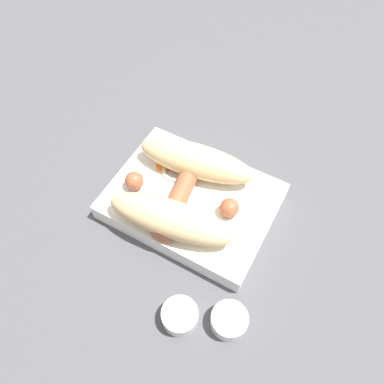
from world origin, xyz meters
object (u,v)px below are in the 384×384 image
at_px(bread_roll, 184,188).
at_px(condiment_cup_far, 229,321).
at_px(sausage, 180,195).
at_px(condiment_cup_near, 180,316).
at_px(food_tray, 192,201).

xyz_separation_m(bread_roll, condiment_cup_far, (-0.14, 0.12, -0.04)).
relative_size(sausage, condiment_cup_near, 3.63).
relative_size(bread_roll, condiment_cup_near, 4.25).
bearing_deg(condiment_cup_far, condiment_cup_near, 23.86).
distance_m(condiment_cup_near, condiment_cup_far, 0.06).
bearing_deg(food_tray, bread_roll, 43.38).
bearing_deg(condiment_cup_far, food_tray, -46.02).
bearing_deg(sausage, condiment_cup_far, 139.98).
bearing_deg(bread_roll, condiment_cup_far, 137.87).
relative_size(food_tray, bread_roll, 1.20).
distance_m(sausage, condiment_cup_far, 0.18).
relative_size(food_tray, condiment_cup_far, 5.10).
height_order(food_tray, condiment_cup_far, food_tray).
distance_m(bread_roll, condiment_cup_near, 0.17).
distance_m(bread_roll, condiment_cup_far, 0.19).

